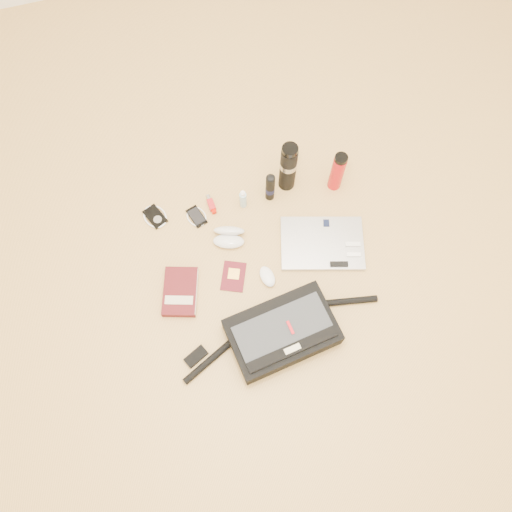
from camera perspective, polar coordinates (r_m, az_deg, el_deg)
The scene contains 14 objects.
ground at distance 2.20m, azimuth 2.00°, elevation -3.17°, with size 4.00×4.00×0.00m, color tan.
messenger_bag at distance 2.08m, azimuth 2.95°, elevation -8.71°, with size 0.89×0.32×0.12m.
laptop at distance 2.27m, azimuth 7.61°, elevation 1.41°, with size 0.43×0.35×0.04m.
book at distance 2.19m, azimuth -8.60°, elevation -4.07°, with size 0.20×0.25×0.04m.
passport at distance 2.21m, azimuth -2.59°, elevation -2.33°, with size 0.15×0.17×0.01m.
mouse at distance 2.19m, azimuth 1.31°, elevation -2.36°, with size 0.07×0.11×0.03m.
sunglasses_case at distance 2.25m, azimuth -3.12°, elevation 2.28°, with size 0.17×0.16×0.08m.
ipod at distance 2.36m, azimuth -11.46°, elevation 4.44°, with size 0.13×0.13×0.01m.
phone at distance 2.33m, azimuth -6.81°, elevation 4.50°, with size 0.11×0.12×0.01m.
inhaler at distance 2.35m, azimuth -5.15°, elevation 5.92°, with size 0.03×0.10×0.03m.
spray_bottle at distance 2.30m, azimuth -1.48°, elevation 6.50°, with size 0.04×0.04×0.13m.
aerosol_can at distance 2.29m, azimuth 1.63°, elevation 7.87°, with size 0.05×0.05×0.18m.
thermos_black at distance 2.28m, azimuth 3.70°, elevation 10.12°, with size 0.09×0.09×0.30m.
thermos_red at distance 2.33m, azimuth 9.28°, elevation 9.48°, with size 0.06×0.06×0.24m.
Camera 1 is at (-0.28, -0.66, 2.08)m, focal length 35.00 mm.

